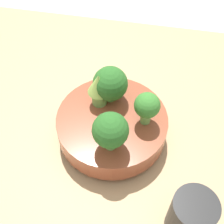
# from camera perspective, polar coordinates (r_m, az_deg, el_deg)

# --- Properties ---
(ground_plane) EXTENTS (6.00, 6.00, 0.00)m
(ground_plane) POSITION_cam_1_polar(r_m,az_deg,el_deg) (0.68, -1.61, -7.94)
(ground_plane) COLOR beige
(table) EXTENTS (0.98, 0.85, 0.03)m
(table) POSITION_cam_1_polar(r_m,az_deg,el_deg) (0.66, -1.64, -7.20)
(table) COLOR tan
(table) RESTS_ON ground_plane
(bowl) EXTENTS (0.22, 0.22, 0.06)m
(bowl) POSITION_cam_1_polar(r_m,az_deg,el_deg) (0.64, -0.00, -2.48)
(bowl) COLOR brown
(bowl) RESTS_ON table
(romanesco_piece_near) EXTENTS (0.04, 0.04, 0.08)m
(romanesco_piece_near) POSITION_cam_1_polar(r_m,az_deg,el_deg) (0.61, -2.44, 4.55)
(romanesco_piece_near) COLOR #6BA34C
(romanesco_piece_near) RESTS_ON bowl
(broccoli_floret_left) EXTENTS (0.05, 0.05, 0.07)m
(broccoli_floret_left) POSITION_cam_1_polar(r_m,az_deg,el_deg) (0.58, 6.42, 1.02)
(broccoli_floret_left) COLOR #6BA34C
(broccoli_floret_left) RESTS_ON bowl
(broccoli_floret_back) EXTENTS (0.06, 0.06, 0.09)m
(broccoli_floret_back) POSITION_cam_1_polar(r_m,az_deg,el_deg) (0.54, -0.30, -3.44)
(broccoli_floret_back) COLOR #7AB256
(broccoli_floret_back) RESTS_ON bowl
(broccoli_floret_front) EXTENTS (0.07, 0.07, 0.08)m
(broccoli_floret_front) POSITION_cam_1_polar(r_m,az_deg,el_deg) (0.61, -0.25, 5.12)
(broccoli_floret_front) COLOR #6BA34C
(broccoli_floret_front) RESTS_ON bowl
(cup) EXTENTS (0.07, 0.07, 0.10)m
(cup) POSITION_cam_1_polar(r_m,az_deg,el_deg) (0.55, 14.17, -18.02)
(cup) COLOR black
(cup) RESTS_ON table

